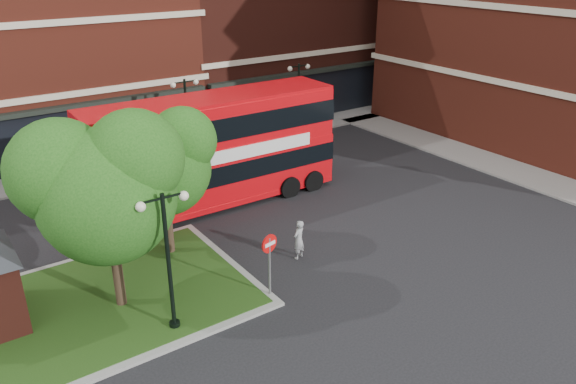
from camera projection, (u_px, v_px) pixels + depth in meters
ground at (309, 281)px, 21.66m from camera, size 120.00×120.00×0.00m
pavement_far at (146, 158)px, 34.03m from camera, size 44.00×3.00×0.12m
pavement_side at (520, 173)px, 31.80m from camera, size 3.00×28.00×0.12m
terrace_far_right at (269, 0)px, 43.83m from camera, size 18.00×12.00×16.00m
traffic_island at (76, 312)px, 19.68m from camera, size 12.60×7.60×0.15m
tree_island_west at (101, 183)px, 18.21m from camera, size 5.40×4.71×7.21m
tree_island_east at (159, 159)px, 21.88m from camera, size 4.46×3.90×6.29m
lamp_island at (168, 256)px, 17.79m from camera, size 1.72×0.36×5.00m
lamp_far_left at (187, 117)px, 32.46m from camera, size 1.72×0.36×5.00m
lamp_far_right at (299, 97)px, 36.66m from camera, size 1.72×0.36×5.00m
bus at (214, 144)px, 27.04m from camera, size 12.51×3.05×4.76m
woman at (299, 240)px, 22.95m from camera, size 0.72×0.60×1.69m
car_silver at (103, 160)px, 31.97m from camera, size 4.22×1.88×1.41m
car_white at (215, 146)px, 34.22m from camera, size 4.38×1.72×1.42m
no_entry_sign at (269, 253)px, 19.98m from camera, size 0.70×0.21×2.56m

